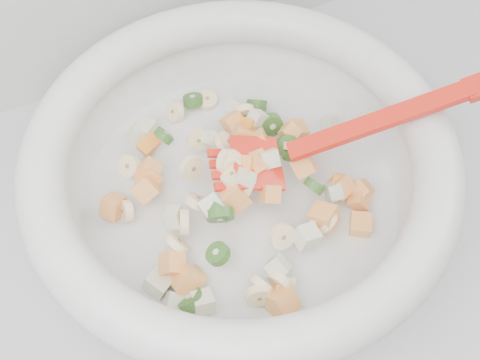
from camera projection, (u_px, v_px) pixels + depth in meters
name	position (u px, v px, depth m)	size (l,w,h in m)	color
mixing_bowl	(240.00, 171.00, 0.61)	(0.45, 0.43, 0.15)	silver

